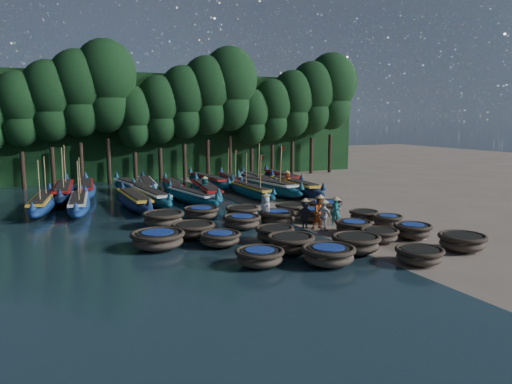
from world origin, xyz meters
name	(u,v)px	position (x,y,z in m)	size (l,w,h in m)	color
ground	(283,220)	(0.00, 0.00, 0.00)	(120.00, 120.00, 0.00)	#7B695A
foliage_wall	(173,126)	(0.00, 23.50, 5.00)	(40.00, 3.00, 10.00)	black
coracle_2	(328,255)	(-2.45, -8.65, 0.45)	(2.35, 2.35, 0.78)	brown
coracle_3	(419,255)	(1.03, -10.06, 0.39)	(2.00, 2.00, 0.68)	brown
coracle_4	(462,241)	(4.23, -9.29, 0.44)	(2.43, 2.43, 0.76)	brown
coracle_5	(260,257)	(-5.05, -7.60, 0.41)	(2.46, 2.46, 0.70)	brown
coracle_6	(291,243)	(-2.98, -6.43, 0.47)	(2.57, 2.57, 0.82)	brown
coracle_7	(356,243)	(-0.37, -7.65, 0.47)	(2.47, 2.47, 0.82)	brown
coracle_8	(379,235)	(1.83, -6.50, 0.37)	(1.85, 1.85, 0.64)	brown
coracle_9	(413,230)	(3.79, -6.60, 0.43)	(2.18, 2.18, 0.73)	brown
coracle_10	(158,239)	(-8.14, -3.27, 0.47)	(2.92, 2.92, 0.81)	brown
coracle_11	(220,238)	(-5.39, -3.98, 0.38)	(1.96, 1.96, 0.66)	brown
coracle_12	(275,233)	(-2.72, -4.35, 0.43)	(2.19, 2.19, 0.75)	brown
coracle_13	(354,226)	(1.75, -4.52, 0.38)	(2.34, 2.34, 0.66)	brown
coracle_14	(388,220)	(4.39, -3.99, 0.38)	(1.65, 1.65, 0.66)	brown
coracle_15	(193,230)	(-6.03, -1.91, 0.43)	(2.17, 2.17, 0.75)	brown
coracle_16	(242,221)	(-3.04, -1.10, 0.42)	(2.37, 2.37, 0.73)	brown
coracle_17	(277,217)	(-0.90, -1.09, 0.47)	(2.44, 2.44, 0.82)	brown
coracle_18	(314,214)	(1.47, -1.05, 0.44)	(1.90, 1.90, 0.75)	brown
coracle_19	(364,215)	(4.09, -2.27, 0.36)	(1.70, 1.70, 0.64)	brown
coracle_20	(163,219)	(-6.80, 1.04, 0.48)	(2.53, 2.53, 0.84)	brown
coracle_21	(201,212)	(-4.22, 2.27, 0.41)	(2.11, 2.11, 0.70)	brown
coracle_22	(242,212)	(-1.95, 1.41, 0.40)	(2.37, 2.37, 0.70)	brown
coracle_23	(291,209)	(1.08, 1.03, 0.41)	(1.89, 1.89, 0.72)	brown
coracle_24	(325,207)	(3.13, 0.41, 0.49)	(2.56, 2.56, 0.84)	brown
long_boat_0	(42,204)	(-12.63, 8.53, 0.54)	(2.64, 7.99, 3.43)	navy
long_boat_1	(79,204)	(-10.55, 7.55, 0.54)	(2.38, 7.88, 3.37)	navy
long_boat_2	(134,201)	(-7.13, 7.22, 0.55)	(1.63, 8.21, 1.45)	#10223B
long_boat_3	(150,196)	(-5.79, 8.63, 0.55)	(2.12, 8.26, 1.46)	#0E3B52
long_boat_4	(192,197)	(-3.14, 7.55, 0.50)	(2.49, 7.39, 1.32)	#0E3B52
long_boat_5	(206,191)	(-1.66, 8.81, 0.60)	(2.77, 8.88, 1.58)	#0E3B52
long_boat_6	(251,191)	(1.62, 8.09, 0.52)	(1.39, 7.71, 3.27)	#0E3B52
long_boat_7	(267,187)	(3.37, 9.04, 0.61)	(2.79, 9.05, 3.88)	#0E3B52
long_boat_8	(295,187)	(5.28, 8.04, 0.61)	(1.98, 9.14, 1.61)	#10223B
long_boat_9	(64,192)	(-11.09, 12.81, 0.62)	(2.63, 9.12, 3.90)	#10223B
long_boat_10	(86,189)	(-9.43, 14.05, 0.56)	(2.34, 8.33, 1.47)	navy
long_boat_11	(134,188)	(-6.04, 13.00, 0.56)	(2.74, 8.32, 1.48)	#0E3B52
long_boat_12	(147,185)	(-4.70, 14.38, 0.52)	(2.22, 7.74, 1.37)	#10223B
long_boat_13	(172,186)	(-3.00, 13.08, 0.49)	(1.95, 7.27, 1.28)	#0E3B52
long_boat_14	(208,181)	(0.46, 14.45, 0.56)	(2.12, 8.27, 1.46)	#0E3B52
long_boat_15	(231,180)	(2.50, 14.41, 0.51)	(2.35, 7.57, 3.25)	navy
long_boat_16	(258,180)	(4.63, 13.47, 0.54)	(1.86, 8.01, 1.41)	#10223B
long_boat_17	(282,178)	(7.19, 13.77, 0.55)	(2.01, 8.26, 1.46)	#10223B
fisherman_0	(266,209)	(-1.50, -0.84, 0.93)	(0.60, 0.88, 1.94)	silver
fisherman_1	(336,210)	(2.04, -2.43, 0.88)	(0.66, 0.57, 1.72)	#1A6D6E
fisherman_2	(320,212)	(0.78, -2.79, 0.93)	(0.87, 0.69, 1.97)	#B84B18
fisherman_3	(305,213)	(0.13, -2.34, 0.83)	(1.14, 0.86, 1.76)	black
fisherman_4	(324,215)	(0.67, -3.37, 0.87)	(0.76, 1.02, 1.80)	silver
fisherman_5	(205,188)	(-1.84, 8.53, 0.86)	(1.61, 0.88, 1.85)	#1A6D6E
fisherman_6	(287,182)	(5.03, 8.83, 0.92)	(1.00, 0.90, 1.92)	#B84B18
tree_1	(19,108)	(-13.70, 20.00, 6.65)	(4.09, 4.09, 9.65)	black
tree_2	(49,100)	(-11.40, 20.00, 7.32)	(4.51, 4.51, 10.63)	black
tree_3	(78,92)	(-9.10, 20.00, 8.00)	(4.92, 4.92, 11.60)	black
tree_4	(105,85)	(-6.80, 20.00, 8.67)	(5.34, 5.34, 12.58)	black
tree_5	(133,116)	(-4.50, 20.00, 5.97)	(3.68, 3.68, 8.68)	black
tree_6	(159,109)	(-2.20, 20.00, 6.65)	(4.09, 4.09, 9.65)	black
tree_7	(183,102)	(0.10, 20.00, 7.32)	(4.51, 4.51, 10.63)	black
tree_8	(207,95)	(2.40, 20.00, 8.00)	(4.92, 4.92, 11.60)	black
tree_9	(230,88)	(4.70, 20.00, 8.67)	(5.34, 5.34, 12.58)	black
tree_10	(251,116)	(7.00, 20.00, 5.97)	(3.68, 3.68, 8.68)	black
tree_11	(272,110)	(9.30, 20.00, 6.65)	(4.09, 4.09, 9.65)	black
tree_12	(293,103)	(11.60, 20.00, 7.32)	(4.51, 4.51, 10.63)	black
tree_13	(312,97)	(13.90, 20.00, 8.00)	(4.92, 4.92, 11.60)	black
tree_14	(331,90)	(16.20, 20.00, 8.67)	(5.34, 5.34, 12.58)	black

